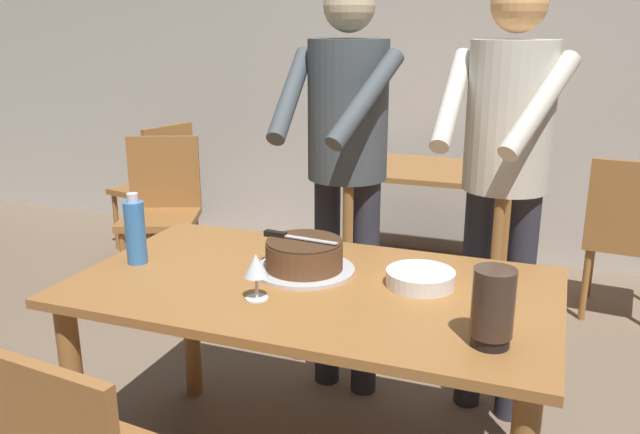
{
  "coord_description": "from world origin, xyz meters",
  "views": [
    {
      "loc": [
        0.71,
        -1.82,
        1.55
      ],
      "look_at": [
        -0.06,
        0.24,
        0.9
      ],
      "focal_mm": 36.61,
      "sensor_mm": 36.0,
      "label": 1
    }
  ],
  "objects_px": {
    "cake_knife": "(285,236)",
    "hurricane_lamp": "(493,307)",
    "main_dining_table": "(313,315)",
    "person_cutting_cake": "(347,148)",
    "person_standing_beside": "(506,157)",
    "background_chair_1": "(630,233)",
    "wine_glass_near": "(256,267)",
    "water_bottle": "(135,231)",
    "plate_stack": "(420,278)",
    "cake_on_platter": "(304,257)",
    "background_chair_2": "(158,182)",
    "background_chair_0": "(162,206)",
    "background_table": "(430,194)"
  },
  "relations": [
    {
      "from": "cake_knife",
      "to": "hurricane_lamp",
      "type": "distance_m",
      "value": 0.79
    },
    {
      "from": "main_dining_table",
      "to": "cake_knife",
      "type": "relative_size",
      "value": 5.68
    },
    {
      "from": "person_cutting_cake",
      "to": "person_standing_beside",
      "type": "relative_size",
      "value": 1.0
    },
    {
      "from": "person_cutting_cake",
      "to": "background_chair_1",
      "type": "height_order",
      "value": "person_cutting_cake"
    },
    {
      "from": "main_dining_table",
      "to": "wine_glass_near",
      "type": "xyz_separation_m",
      "value": [
        -0.11,
        -0.18,
        0.22
      ]
    },
    {
      "from": "water_bottle",
      "to": "background_chair_1",
      "type": "xyz_separation_m",
      "value": [
        1.73,
        1.87,
        -0.37
      ]
    },
    {
      "from": "plate_stack",
      "to": "person_standing_beside",
      "type": "height_order",
      "value": "person_standing_beside"
    },
    {
      "from": "main_dining_table",
      "to": "cake_on_platter",
      "type": "height_order",
      "value": "cake_on_platter"
    },
    {
      "from": "cake_on_platter",
      "to": "water_bottle",
      "type": "height_order",
      "value": "water_bottle"
    },
    {
      "from": "cake_knife",
      "to": "cake_on_platter",
      "type": "bearing_deg",
      "value": -5.63
    },
    {
      "from": "person_standing_beside",
      "to": "background_chair_2",
      "type": "relative_size",
      "value": 1.91
    },
    {
      "from": "plate_stack",
      "to": "background_chair_0",
      "type": "xyz_separation_m",
      "value": [
        -1.87,
        1.33,
        -0.28
      ]
    },
    {
      "from": "person_standing_beside",
      "to": "cake_knife",
      "type": "bearing_deg",
      "value": -138.6
    },
    {
      "from": "plate_stack",
      "to": "hurricane_lamp",
      "type": "xyz_separation_m",
      "value": [
        0.26,
        -0.34,
        0.08
      ]
    },
    {
      "from": "plate_stack",
      "to": "background_table",
      "type": "xyz_separation_m",
      "value": [
        -0.33,
        1.85,
        -0.2
      ]
    },
    {
      "from": "water_bottle",
      "to": "person_standing_beside",
      "type": "relative_size",
      "value": 0.15
    },
    {
      "from": "hurricane_lamp",
      "to": "background_table",
      "type": "distance_m",
      "value": 2.28
    },
    {
      "from": "background_chair_1",
      "to": "background_chair_0",
      "type": "bearing_deg",
      "value": -171.22
    },
    {
      "from": "main_dining_table",
      "to": "wine_glass_near",
      "type": "relative_size",
      "value": 10.69
    },
    {
      "from": "wine_glass_near",
      "to": "person_standing_beside",
      "type": "distance_m",
      "value": 1.08
    },
    {
      "from": "main_dining_table",
      "to": "cake_on_platter",
      "type": "relative_size",
      "value": 4.53
    },
    {
      "from": "wine_glass_near",
      "to": "water_bottle",
      "type": "bearing_deg",
      "value": 165.22
    },
    {
      "from": "main_dining_table",
      "to": "background_chair_1",
      "type": "bearing_deg",
      "value": 59.24
    },
    {
      "from": "water_bottle",
      "to": "background_chair_1",
      "type": "distance_m",
      "value": 2.58
    },
    {
      "from": "plate_stack",
      "to": "background_chair_0",
      "type": "distance_m",
      "value": 2.31
    },
    {
      "from": "wine_glass_near",
      "to": "main_dining_table",
      "type": "bearing_deg",
      "value": 57.8
    },
    {
      "from": "background_chair_2",
      "to": "background_table",
      "type": "bearing_deg",
      "value": -0.07
    },
    {
      "from": "cake_knife",
      "to": "wine_glass_near",
      "type": "distance_m",
      "value": 0.27
    },
    {
      "from": "person_cutting_cake",
      "to": "main_dining_table",
      "type": "bearing_deg",
      "value": -81.03
    },
    {
      "from": "background_chair_1",
      "to": "person_cutting_cake",
      "type": "bearing_deg",
      "value": -134.97
    },
    {
      "from": "background_chair_1",
      "to": "wine_glass_near",
      "type": "bearing_deg",
      "value": -120.89
    },
    {
      "from": "cake_on_platter",
      "to": "main_dining_table",
      "type": "bearing_deg",
      "value": -53.84
    },
    {
      "from": "main_dining_table",
      "to": "hurricane_lamp",
      "type": "relative_size",
      "value": 7.33
    },
    {
      "from": "cake_knife",
      "to": "plate_stack",
      "type": "distance_m",
      "value": 0.47
    },
    {
      "from": "wine_glass_near",
      "to": "water_bottle",
      "type": "distance_m",
      "value": 0.55
    },
    {
      "from": "person_cutting_cake",
      "to": "background_chair_1",
      "type": "xyz_separation_m",
      "value": [
        1.19,
        1.19,
        -0.58
      ]
    },
    {
      "from": "person_cutting_cake",
      "to": "background_chair_2",
      "type": "distance_m",
      "value": 2.32
    },
    {
      "from": "main_dining_table",
      "to": "hurricane_lamp",
      "type": "bearing_deg",
      "value": -21.96
    },
    {
      "from": "water_bottle",
      "to": "person_standing_beside",
      "type": "bearing_deg",
      "value": 31.44
    },
    {
      "from": "cake_knife",
      "to": "water_bottle",
      "type": "bearing_deg",
      "value": -165.26
    },
    {
      "from": "wine_glass_near",
      "to": "cake_on_platter",
      "type": "bearing_deg",
      "value": 79.72
    },
    {
      "from": "background_table",
      "to": "background_chair_1",
      "type": "distance_m",
      "value": 1.1
    },
    {
      "from": "cake_on_platter",
      "to": "background_chair_1",
      "type": "relative_size",
      "value": 0.38
    },
    {
      "from": "cake_on_platter",
      "to": "person_standing_beside",
      "type": "distance_m",
      "value": 0.87
    },
    {
      "from": "background_chair_2",
      "to": "hurricane_lamp",
      "type": "bearing_deg",
      "value": -41.11
    },
    {
      "from": "hurricane_lamp",
      "to": "background_chair_1",
      "type": "distance_m",
      "value": 2.16
    },
    {
      "from": "cake_on_platter",
      "to": "background_chair_2",
      "type": "bearing_deg",
      "value": 134.91
    },
    {
      "from": "cake_on_platter",
      "to": "hurricane_lamp",
      "type": "relative_size",
      "value": 1.62
    },
    {
      "from": "hurricane_lamp",
      "to": "person_standing_beside",
      "type": "relative_size",
      "value": 0.12
    },
    {
      "from": "cake_on_platter",
      "to": "wine_glass_near",
      "type": "height_order",
      "value": "wine_glass_near"
    }
  ]
}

